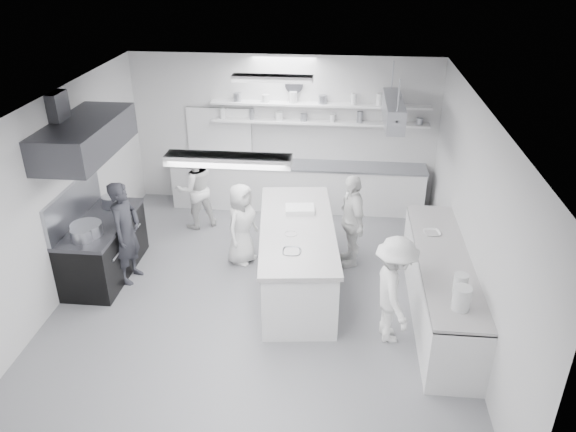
# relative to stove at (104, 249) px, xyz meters

# --- Properties ---
(floor) EXTENTS (6.00, 7.00, 0.02)m
(floor) POSITION_rel_stove_xyz_m (2.60, -0.40, -0.46)
(floor) COLOR gray
(floor) RESTS_ON ground
(ceiling) EXTENTS (6.00, 7.00, 0.02)m
(ceiling) POSITION_rel_stove_xyz_m (2.60, -0.40, 2.56)
(ceiling) COLOR white
(ceiling) RESTS_ON wall_back
(wall_back) EXTENTS (6.00, 0.04, 3.00)m
(wall_back) POSITION_rel_stove_xyz_m (2.60, 3.10, 1.05)
(wall_back) COLOR beige
(wall_back) RESTS_ON floor
(wall_front) EXTENTS (6.00, 0.04, 3.00)m
(wall_front) POSITION_rel_stove_xyz_m (2.60, -3.90, 1.05)
(wall_front) COLOR beige
(wall_front) RESTS_ON floor
(wall_left) EXTENTS (0.04, 7.00, 3.00)m
(wall_left) POSITION_rel_stove_xyz_m (-0.40, -0.40, 1.05)
(wall_left) COLOR beige
(wall_left) RESTS_ON floor
(wall_right) EXTENTS (0.04, 7.00, 3.00)m
(wall_right) POSITION_rel_stove_xyz_m (5.60, -0.40, 1.05)
(wall_right) COLOR beige
(wall_right) RESTS_ON floor
(stove) EXTENTS (0.80, 1.80, 0.90)m
(stove) POSITION_rel_stove_xyz_m (0.00, 0.00, 0.00)
(stove) COLOR black
(stove) RESTS_ON floor
(exhaust_hood) EXTENTS (0.85, 2.00, 0.50)m
(exhaust_hood) POSITION_rel_stove_xyz_m (0.00, -0.00, 1.90)
(exhaust_hood) COLOR #38383D
(exhaust_hood) RESTS_ON wall_left
(back_counter) EXTENTS (5.00, 0.60, 0.92)m
(back_counter) POSITION_rel_stove_xyz_m (2.90, 2.80, 0.01)
(back_counter) COLOR silver
(back_counter) RESTS_ON floor
(shelf_lower) EXTENTS (4.20, 0.26, 0.04)m
(shelf_lower) POSITION_rel_stove_xyz_m (3.30, 2.97, 1.30)
(shelf_lower) COLOR silver
(shelf_lower) RESTS_ON wall_back
(shelf_upper) EXTENTS (4.20, 0.26, 0.04)m
(shelf_upper) POSITION_rel_stove_xyz_m (3.30, 2.97, 1.65)
(shelf_upper) COLOR silver
(shelf_upper) RESTS_ON wall_back
(pass_through_window) EXTENTS (1.30, 0.04, 1.00)m
(pass_through_window) POSITION_rel_stove_xyz_m (1.30, 3.08, 1.00)
(pass_through_window) COLOR black
(pass_through_window) RESTS_ON wall_back
(wall_clock) EXTENTS (0.32, 0.05, 0.32)m
(wall_clock) POSITION_rel_stove_xyz_m (2.80, 3.06, 2.00)
(wall_clock) COLOR silver
(wall_clock) RESTS_ON wall_back
(right_counter) EXTENTS (0.74, 3.30, 0.94)m
(right_counter) POSITION_rel_stove_xyz_m (5.25, -0.60, 0.02)
(right_counter) COLOR silver
(right_counter) RESTS_ON floor
(pot_rack) EXTENTS (0.30, 1.60, 0.40)m
(pot_rack) POSITION_rel_stove_xyz_m (4.60, 2.00, 1.85)
(pot_rack) COLOR #94979F
(pot_rack) RESTS_ON ceiling
(light_fixture_front) EXTENTS (1.30, 0.25, 0.10)m
(light_fixture_front) POSITION_rel_stove_xyz_m (2.60, -2.20, 2.49)
(light_fixture_front) COLOR silver
(light_fixture_front) RESTS_ON ceiling
(light_fixture_rear) EXTENTS (1.30, 0.25, 0.10)m
(light_fixture_rear) POSITION_rel_stove_xyz_m (2.60, 1.40, 2.49)
(light_fixture_rear) COLOR silver
(light_fixture_rear) RESTS_ON ceiling
(prep_island) EXTENTS (1.35, 2.87, 1.02)m
(prep_island) POSITION_rel_stove_xyz_m (3.13, -0.05, 0.06)
(prep_island) COLOR silver
(prep_island) RESTS_ON floor
(stove_pot) EXTENTS (0.46, 0.46, 0.23)m
(stove_pot) POSITION_rel_stove_xyz_m (0.00, -0.44, 0.58)
(stove_pot) COLOR #94979F
(stove_pot) RESTS_ON stove
(cook_stove) EXTENTS (0.50, 0.67, 1.69)m
(cook_stove) POSITION_rel_stove_xyz_m (0.46, -0.11, 0.39)
(cook_stove) COLOR #26272C
(cook_stove) RESTS_ON floor
(cook_back) EXTENTS (0.95, 0.90, 1.55)m
(cook_back) POSITION_rel_stove_xyz_m (1.07, 1.79, 0.33)
(cook_back) COLOR silver
(cook_back) RESTS_ON floor
(cook_island_left) EXTENTS (0.69, 0.81, 1.41)m
(cook_island_left) POSITION_rel_stove_xyz_m (2.15, 0.61, 0.26)
(cook_island_left) COLOR silver
(cook_island_left) RESTS_ON floor
(cook_island_right) EXTENTS (0.65, 1.01, 1.60)m
(cook_island_right) POSITION_rel_stove_xyz_m (3.96, 0.74, 0.35)
(cook_island_right) COLOR silver
(cook_island_right) RESTS_ON floor
(cook_right) EXTENTS (0.73, 1.08, 1.56)m
(cook_right) POSITION_rel_stove_xyz_m (4.53, -1.19, 0.33)
(cook_right) COLOR silver
(cook_right) RESTS_ON floor
(bowl_island_a) EXTENTS (0.27, 0.27, 0.07)m
(bowl_island_a) POSITION_rel_stove_xyz_m (3.12, -0.81, 0.60)
(bowl_island_a) COLOR #94979F
(bowl_island_a) RESTS_ON prep_island
(bowl_island_b) EXTENTS (0.23, 0.23, 0.06)m
(bowl_island_b) POSITION_rel_stove_xyz_m (3.07, -0.31, 0.60)
(bowl_island_b) COLOR silver
(bowl_island_b) RESTS_ON prep_island
(bowl_right) EXTENTS (0.29, 0.29, 0.06)m
(bowl_right) POSITION_rel_stove_xyz_m (5.16, 0.10, 0.52)
(bowl_right) COLOR silver
(bowl_right) RESTS_ON right_counter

